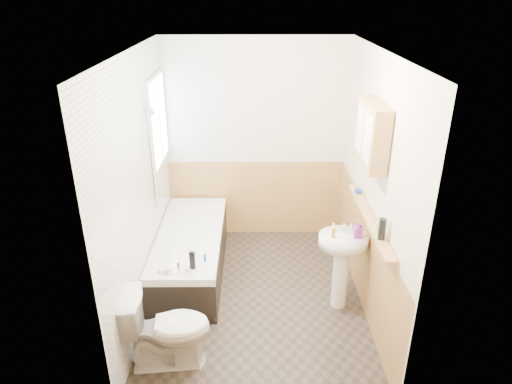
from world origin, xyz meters
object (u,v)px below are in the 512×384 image
toilet (167,328)px  medicine_cabinet (372,134)px  bathtub (191,252)px  sink (342,256)px  pine_shelf (370,218)px

toilet → medicine_cabinet: bearing=-71.3°
bathtub → medicine_cabinet: (1.74, -0.56, 1.54)m
toilet → sink: size_ratio=0.80×
bathtub → sink: 1.70m
toilet → pine_shelf: (1.80, 0.67, 0.69)m
sink → pine_shelf: bearing=-16.8°
medicine_cabinet → pine_shelf: bearing=-77.3°
pine_shelf → sink: bearing=154.2°
pine_shelf → medicine_cabinet: bearing=102.7°
pine_shelf → medicine_cabinet: (-0.03, 0.12, 0.76)m
toilet → pine_shelf: 2.04m
pine_shelf → bathtub: bearing=158.9°
bathtub → medicine_cabinet: 2.39m
toilet → medicine_cabinet: medicine_cabinet is taller
bathtub → sink: sink is taller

